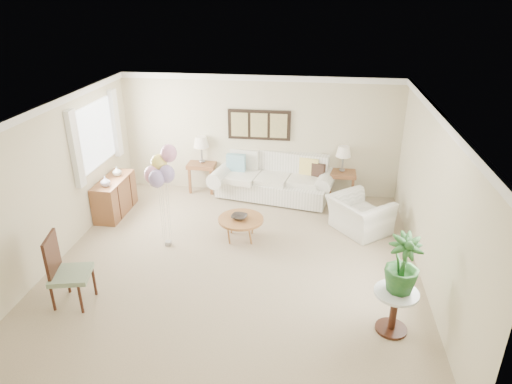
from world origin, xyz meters
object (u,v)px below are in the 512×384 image
armchair (359,215)px  coffee_table (241,220)px  balloon_cluster (161,169)px  sofa (274,180)px  accent_chair (65,269)px

armchair → coffee_table: bearing=66.5°
armchair → balloon_cluster: 3.75m
sofa → accent_chair: 4.86m
sofa → balloon_cluster: bearing=-125.3°
coffee_table → accent_chair: (-2.19, -2.16, 0.18)m
coffee_table → accent_chair: accent_chair is taller
coffee_table → armchair: bearing=15.4°
accent_chair → balloon_cluster: 2.16m
sofa → armchair: sofa is taller
coffee_table → balloon_cluster: size_ratio=0.44×
sofa → balloon_cluster: (-1.68, -2.37, 1.09)m
sofa → coffee_table: (-0.41, -1.94, 0.00)m
sofa → accent_chair: (-2.60, -4.10, 0.18)m
balloon_cluster → armchair: bearing=16.7°
armchair → sofa: bearing=13.5°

